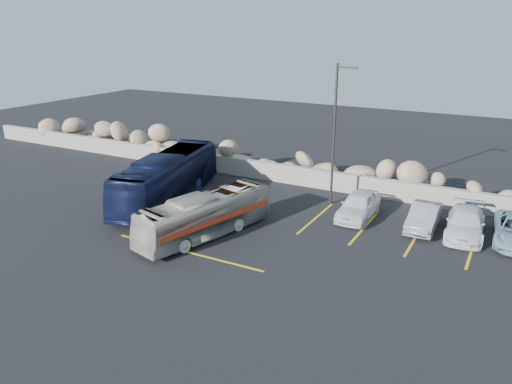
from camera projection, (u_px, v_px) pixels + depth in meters
The scene contains 10 objects.
ground at pixel (203, 258), 22.34m from camera, with size 90.00×90.00×0.00m, color black.
seawall at pixel (308, 177), 32.13m from camera, with size 60.00×0.40×1.20m, color gray.
riprap_pile at pixel (315, 162), 32.90m from camera, with size 54.00×2.80×2.60m, color #8C745C, non-canonical shape.
parking_lines at pixel (343, 234), 24.86m from camera, with size 18.16×9.36×0.01m.
lamppost at pixel (335, 131), 27.71m from camera, with size 1.14×0.18×8.00m.
vintage_bus at pixel (205, 215), 24.46m from camera, with size 1.78×7.62×2.12m, color #B8B6A6.
tour_coach at pixel (168, 178), 29.24m from camera, with size 2.37×10.12×2.82m, color black.
car_a at pixel (358, 205), 26.86m from camera, with size 1.66×4.14×1.41m, color white.
car_b at pixel (424, 217), 25.43m from camera, with size 1.34×3.83×1.26m, color #9FA0A4.
car_c at pixel (465, 223), 24.63m from camera, with size 1.77×4.35×1.26m, color white.
Camera 1 is at (11.77, -16.60, 9.98)m, focal length 35.00 mm.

